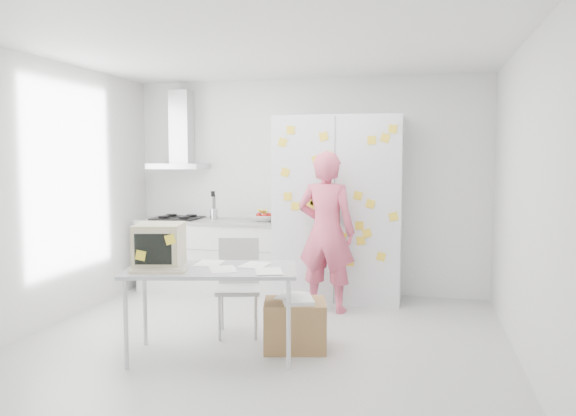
% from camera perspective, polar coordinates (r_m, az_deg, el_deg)
% --- Properties ---
extents(floor, '(4.50, 4.00, 0.02)m').
position_cam_1_polar(floor, '(5.47, -2.34, -13.21)').
color(floor, silver).
rests_on(floor, ground).
extents(walls, '(4.52, 4.01, 2.70)m').
position_cam_1_polar(walls, '(5.90, -0.50, 1.63)').
color(walls, white).
rests_on(walls, ground).
extents(ceiling, '(4.50, 4.00, 0.02)m').
position_cam_1_polar(ceiling, '(5.28, -2.46, 15.92)').
color(ceiling, white).
rests_on(ceiling, walls).
extents(counter_run, '(1.84, 0.63, 1.28)m').
position_cam_1_polar(counter_run, '(7.29, -7.83, -4.68)').
color(counter_run, white).
rests_on(counter_run, ground).
extents(range_hood, '(0.70, 0.48, 1.01)m').
position_cam_1_polar(range_hood, '(7.49, -10.84, 6.95)').
color(range_hood, silver).
rests_on(range_hood, walls).
extents(tall_cabinet, '(1.50, 0.68, 2.20)m').
position_cam_1_polar(tall_cabinet, '(6.77, 5.15, -0.05)').
color(tall_cabinet, silver).
rests_on(tall_cabinet, ground).
extents(person, '(0.70, 0.51, 1.78)m').
position_cam_1_polar(person, '(6.23, 3.90, -2.42)').
color(person, '#E15773').
rests_on(person, ground).
extents(desk, '(1.56, 1.03, 1.14)m').
position_cam_1_polar(desk, '(4.92, -11.09, -4.83)').
color(desk, '#A8ADB3').
rests_on(desk, ground).
extents(chair, '(0.51, 0.51, 0.92)m').
position_cam_1_polar(chair, '(5.53, -5.06, -7.30)').
color(chair, '#B7B6B5').
rests_on(chair, ground).
extents(cardboard_box, '(0.63, 0.55, 0.48)m').
position_cam_1_polar(cardboard_box, '(5.13, 0.72, -11.70)').
color(cardboard_box, '#9A7442').
rests_on(cardboard_box, ground).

